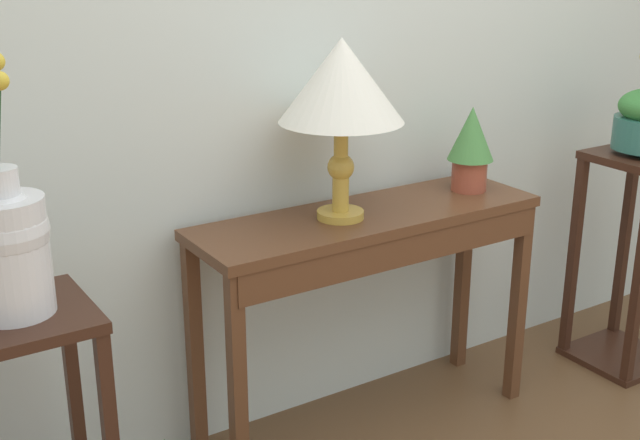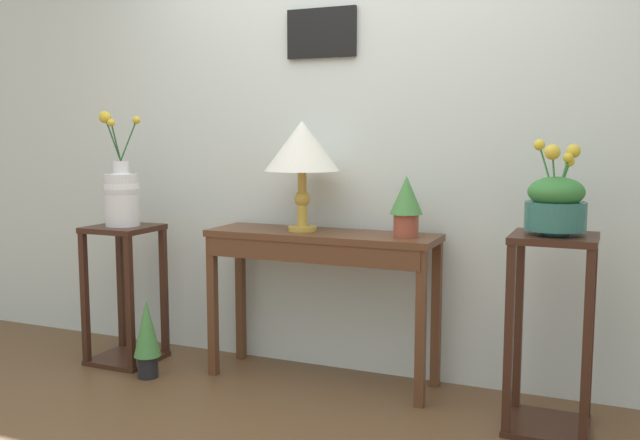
{
  "view_description": "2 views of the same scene",
  "coord_description": "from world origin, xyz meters",
  "px_view_note": "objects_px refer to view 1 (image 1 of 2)",
  "views": [
    {
      "loc": [
        -1.65,
        -1.04,
        1.66
      ],
      "look_at": [
        -0.29,
        1.09,
        0.79
      ],
      "focal_mm": 46.86,
      "sensor_mm": 36.0,
      "label": 1
    },
    {
      "loc": [
        1.29,
        -2.23,
        1.29
      ],
      "look_at": [
        -0.13,
        1.07,
        0.86
      ],
      "focal_mm": 39.25,
      "sensor_mm": 36.0,
      "label": 2
    }
  ],
  "objects_px": {
    "console_table": "(372,250)",
    "flower_vase_tall_left": "(7,240)",
    "table_lamp": "(341,85)",
    "potted_plant_on_console": "(471,144)",
    "pedestal_stand_right": "(631,261)"
  },
  "relations": [
    {
      "from": "flower_vase_tall_left",
      "to": "pedestal_stand_right",
      "type": "xyz_separation_m",
      "value": [
        2.32,
        -0.03,
        -0.54
      ]
    },
    {
      "from": "flower_vase_tall_left",
      "to": "console_table",
      "type": "bearing_deg",
      "value": 6.04
    },
    {
      "from": "console_table",
      "to": "pedestal_stand_right",
      "type": "xyz_separation_m",
      "value": [
        1.16,
        -0.16,
        -0.24
      ]
    },
    {
      "from": "console_table",
      "to": "potted_plant_on_console",
      "type": "distance_m",
      "value": 0.53
    },
    {
      "from": "console_table",
      "to": "pedestal_stand_right",
      "type": "distance_m",
      "value": 1.19
    },
    {
      "from": "console_table",
      "to": "table_lamp",
      "type": "relative_size",
      "value": 2.12
    },
    {
      "from": "table_lamp",
      "to": "potted_plant_on_console",
      "type": "bearing_deg",
      "value": 1.26
    },
    {
      "from": "table_lamp",
      "to": "pedestal_stand_right",
      "type": "bearing_deg",
      "value": -7.98
    },
    {
      "from": "pedestal_stand_right",
      "to": "flower_vase_tall_left",
      "type": "bearing_deg",
      "value": 179.18
    },
    {
      "from": "potted_plant_on_console",
      "to": "console_table",
      "type": "bearing_deg",
      "value": -175.57
    },
    {
      "from": "console_table",
      "to": "flower_vase_tall_left",
      "type": "distance_m",
      "value": 1.21
    },
    {
      "from": "console_table",
      "to": "table_lamp",
      "type": "bearing_deg",
      "value": 168.68
    },
    {
      "from": "table_lamp",
      "to": "pedestal_stand_right",
      "type": "height_order",
      "value": "table_lamp"
    },
    {
      "from": "potted_plant_on_console",
      "to": "pedestal_stand_right",
      "type": "height_order",
      "value": "potted_plant_on_console"
    },
    {
      "from": "table_lamp",
      "to": "flower_vase_tall_left",
      "type": "height_order",
      "value": "flower_vase_tall_left"
    }
  ]
}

